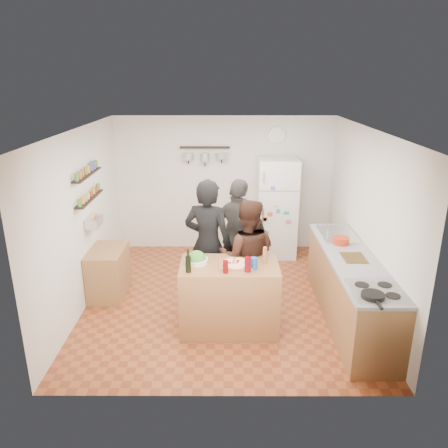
{
  "coord_description": "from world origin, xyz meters",
  "views": [
    {
      "loc": [
        0.02,
        -5.83,
        3.18
      ],
      "look_at": [
        0.0,
        0.1,
        1.15
      ],
      "focal_mm": 35.0,
      "sensor_mm": 36.0,
      "label": 1
    }
  ],
  "objects_px": {
    "red_bowl": "(341,241)",
    "side_table": "(109,272)",
    "salad_bowl": "(196,261)",
    "wall_clock": "(277,136)",
    "person_left": "(208,244)",
    "person_back": "(239,237)",
    "fridge": "(277,208)",
    "skillet": "(373,295)",
    "prep_island": "(229,297)",
    "pepper_mill": "(265,257)",
    "person_center": "(247,257)",
    "counter_run": "(350,289)",
    "wine_bottle": "(188,264)",
    "salt_canister": "(254,263)"
  },
  "relations": [
    {
      "from": "red_bowl",
      "to": "side_table",
      "type": "height_order",
      "value": "red_bowl"
    },
    {
      "from": "salad_bowl",
      "to": "wall_clock",
      "type": "height_order",
      "value": "wall_clock"
    },
    {
      "from": "person_left",
      "to": "red_bowl",
      "type": "relative_size",
      "value": 8.09
    },
    {
      "from": "salad_bowl",
      "to": "person_back",
      "type": "bearing_deg",
      "value": 60.03
    },
    {
      "from": "person_back",
      "to": "fridge",
      "type": "bearing_deg",
      "value": -84.97
    },
    {
      "from": "wall_clock",
      "to": "skillet",
      "type": "bearing_deg",
      "value": -80.14
    },
    {
      "from": "prep_island",
      "to": "wall_clock",
      "type": "height_order",
      "value": "wall_clock"
    },
    {
      "from": "pepper_mill",
      "to": "skillet",
      "type": "height_order",
      "value": "pepper_mill"
    },
    {
      "from": "person_center",
      "to": "counter_run",
      "type": "xyz_separation_m",
      "value": [
        1.38,
        -0.22,
        -0.37
      ]
    },
    {
      "from": "wine_bottle",
      "to": "person_center",
      "type": "distance_m",
      "value": 1.02
    },
    {
      "from": "person_back",
      "to": "side_table",
      "type": "bearing_deg",
      "value": 34.37
    },
    {
      "from": "salad_bowl",
      "to": "person_back",
      "type": "distance_m",
      "value": 1.15
    },
    {
      "from": "red_bowl",
      "to": "salad_bowl",
      "type": "bearing_deg",
      "value": -162.07
    },
    {
      "from": "salt_canister",
      "to": "wall_clock",
      "type": "bearing_deg",
      "value": 79.02
    },
    {
      "from": "wine_bottle",
      "to": "person_left",
      "type": "bearing_deg",
      "value": 76.36
    },
    {
      "from": "prep_island",
      "to": "person_left",
      "type": "bearing_deg",
      "value": 115.03
    },
    {
      "from": "salad_bowl",
      "to": "person_center",
      "type": "relative_size",
      "value": 0.18
    },
    {
      "from": "prep_island",
      "to": "pepper_mill",
      "type": "xyz_separation_m",
      "value": [
        0.45,
        0.05,
        0.54
      ]
    },
    {
      "from": "salt_canister",
      "to": "fridge",
      "type": "height_order",
      "value": "fridge"
    },
    {
      "from": "fridge",
      "to": "person_back",
      "type": "bearing_deg",
      "value": -115.98
    },
    {
      "from": "person_left",
      "to": "wall_clock",
      "type": "distance_m",
      "value": 2.8
    },
    {
      "from": "salad_bowl",
      "to": "counter_run",
      "type": "bearing_deg",
      "value": 5.11
    },
    {
      "from": "person_back",
      "to": "wall_clock",
      "type": "relative_size",
      "value": 5.9
    },
    {
      "from": "salad_bowl",
      "to": "skillet",
      "type": "xyz_separation_m",
      "value": [
        1.95,
        -0.93,
        0.0
      ]
    },
    {
      "from": "wall_clock",
      "to": "side_table",
      "type": "xyz_separation_m",
      "value": [
        -2.69,
        -1.93,
        -1.78
      ]
    },
    {
      "from": "salt_canister",
      "to": "fridge",
      "type": "distance_m",
      "value": 2.72
    },
    {
      "from": "salt_canister",
      "to": "skillet",
      "type": "distance_m",
      "value": 1.44
    },
    {
      "from": "red_bowl",
      "to": "counter_run",
      "type": "bearing_deg",
      "value": -83.84
    },
    {
      "from": "person_center",
      "to": "red_bowl",
      "type": "height_order",
      "value": "person_center"
    },
    {
      "from": "counter_run",
      "to": "side_table",
      "type": "distance_m",
      "value": 3.51
    },
    {
      "from": "person_center",
      "to": "salad_bowl",
      "type": "bearing_deg",
      "value": 35.3
    },
    {
      "from": "salad_bowl",
      "to": "side_table",
      "type": "height_order",
      "value": "salad_bowl"
    },
    {
      "from": "prep_island",
      "to": "salt_canister",
      "type": "bearing_deg",
      "value": -21.8
    },
    {
      "from": "red_bowl",
      "to": "wall_clock",
      "type": "distance_m",
      "value": 2.57
    },
    {
      "from": "person_center",
      "to": "skillet",
      "type": "bearing_deg",
      "value": 138.28
    },
    {
      "from": "skillet",
      "to": "salt_canister",
      "type": "bearing_deg",
      "value": 148.4
    },
    {
      "from": "pepper_mill",
      "to": "skillet",
      "type": "bearing_deg",
      "value": -40.64
    },
    {
      "from": "prep_island",
      "to": "side_table",
      "type": "xyz_separation_m",
      "value": [
        -1.81,
        0.93,
        -0.09
      ]
    },
    {
      "from": "salt_canister",
      "to": "counter_run",
      "type": "height_order",
      "value": "salt_canister"
    },
    {
      "from": "salt_canister",
      "to": "person_back",
      "type": "height_order",
      "value": "person_back"
    },
    {
      "from": "salad_bowl",
      "to": "person_left",
      "type": "bearing_deg",
      "value": 77.73
    },
    {
      "from": "wine_bottle",
      "to": "fridge",
      "type": "relative_size",
      "value": 0.12
    },
    {
      "from": "prep_island",
      "to": "side_table",
      "type": "distance_m",
      "value": 2.04
    },
    {
      "from": "salt_canister",
      "to": "person_center",
      "type": "relative_size",
      "value": 0.09
    },
    {
      "from": "prep_island",
      "to": "wall_clock",
      "type": "bearing_deg",
      "value": 72.93
    },
    {
      "from": "side_table",
      "to": "fridge",
      "type": "bearing_deg",
      "value": 30.79
    },
    {
      "from": "side_table",
      "to": "red_bowl",
      "type": "bearing_deg",
      "value": -3.94
    },
    {
      "from": "pepper_mill",
      "to": "red_bowl",
      "type": "bearing_deg",
      "value": 29.8
    },
    {
      "from": "person_back",
      "to": "person_left",
      "type": "bearing_deg",
      "value": 73.9
    },
    {
      "from": "salt_canister",
      "to": "person_back",
      "type": "distance_m",
      "value": 1.18
    }
  ]
}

